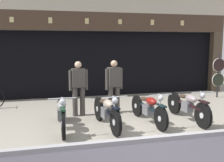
{
  "coord_description": "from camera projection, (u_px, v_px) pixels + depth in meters",
  "views": [
    {
      "loc": [
        -2.16,
        -5.06,
        2.13
      ],
      "look_at": [
        -0.2,
        2.83,
        0.95
      ],
      "focal_mm": 42.23,
      "sensor_mm": 36.0,
      "label": 1
    }
  ],
  "objects": [
    {
      "name": "shop_facade",
      "position": [
        94.0,
        52.0,
        12.17
      ],
      "size": [
        10.93,
        4.42,
        6.33
      ],
      "color": "black",
      "rests_on": "ground"
    },
    {
      "name": "motorcycle_left",
      "position": [
        61.0,
        112.0,
        6.49
      ],
      "size": [
        0.62,
        2.06,
        0.93
      ],
      "rotation": [
        0.0,
        0.0,
        3.14
      ],
      "color": "black",
      "rests_on": "ground"
    },
    {
      "name": "motorcycle_center_left",
      "position": [
        107.0,
        111.0,
        6.63
      ],
      "size": [
        0.62,
        1.98,
        0.92
      ],
      "rotation": [
        0.0,
        0.0,
        3.24
      ],
      "color": "black",
      "rests_on": "ground"
    },
    {
      "name": "motorcycle_center",
      "position": [
        149.0,
        108.0,
        7.02
      ],
      "size": [
        0.62,
        2.02,
        0.9
      ],
      "rotation": [
        0.0,
        0.0,
        3.23
      ],
      "color": "black",
      "rests_on": "ground"
    },
    {
      "name": "motorcycle_center_right",
      "position": [
        188.0,
        105.0,
        7.24
      ],
      "size": [
        0.62,
        2.11,
        0.93
      ],
      "rotation": [
        0.0,
        0.0,
        3.18
      ],
      "color": "black",
      "rests_on": "ground"
    },
    {
      "name": "salesman_left",
      "position": [
        78.0,
        86.0,
        7.68
      ],
      "size": [
        0.56,
        0.26,
        1.61
      ],
      "rotation": [
        0.0,
        0.0,
        3.23
      ],
      "color": "#47423D",
      "rests_on": "ground"
    },
    {
      "name": "shopkeeper_center",
      "position": [
        114.0,
        84.0,
        8.02
      ],
      "size": [
        0.56,
        0.27,
        1.62
      ],
      "rotation": [
        0.0,
        0.0,
        3.28
      ],
      "color": "#47423D",
      "rests_on": "ground"
    },
    {
      "name": "tyre_sign_pole",
      "position": [
        218.0,
        73.0,
        10.28
      ],
      "size": [
        0.53,
        0.06,
        1.71
      ],
      "color": "#232328",
      "rests_on": "ground"
    },
    {
      "name": "advert_board_near",
      "position": [
        56.0,
        57.0,
        10.22
      ],
      "size": [
        0.72,
        0.03,
        1.0
      ],
      "color": "beige"
    }
  ]
}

